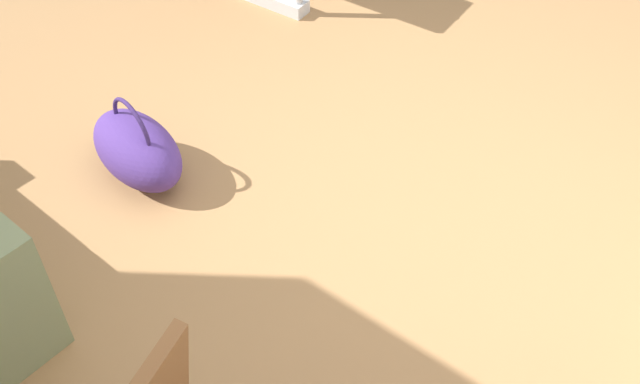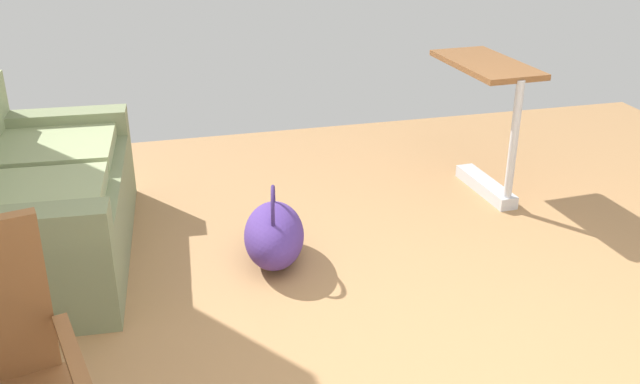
{
  "view_description": "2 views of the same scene",
  "coord_description": "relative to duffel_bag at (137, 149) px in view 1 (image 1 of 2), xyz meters",
  "views": [
    {
      "loc": [
        -1.13,
        2.02,
        2.45
      ],
      "look_at": [
        -0.08,
        0.64,
        0.69
      ],
      "focal_mm": 41.92,
      "sensor_mm": 36.0,
      "label": 1
    },
    {
      "loc": [
        -2.21,
        1.1,
        1.9
      ],
      "look_at": [
        0.18,
        0.49,
        0.79
      ],
      "focal_mm": 39.49,
      "sensor_mm": 36.0,
      "label": 2
    }
  ],
  "objects": [
    {
      "name": "ground_plane",
      "position": [
        -1.07,
        -0.51,
        -0.15
      ],
      "size": [
        6.28,
        6.28,
        0.0
      ],
      "primitive_type": "plane",
      "color": "#9E7247"
    },
    {
      "name": "duffel_bag",
      "position": [
        0.0,
        0.0,
        0.0
      ],
      "size": [
        0.61,
        0.42,
        0.43
      ],
      "color": "#472D7A",
      "rests_on": "ground"
    }
  ]
}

